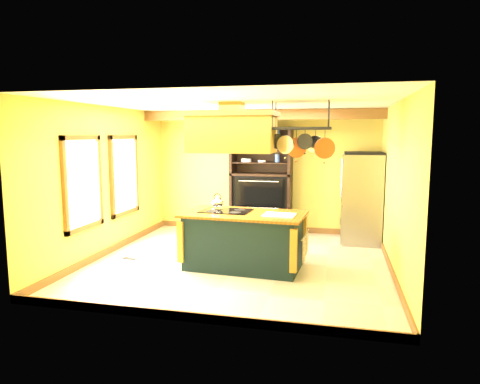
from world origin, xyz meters
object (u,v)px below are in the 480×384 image
at_px(refrigerator, 361,200).
at_px(hutch, 261,193).
at_px(kitchen_island, 244,240).
at_px(range_hood, 232,131).
at_px(pot_rack, 301,137).

distance_m(refrigerator, hutch, 2.15).
distance_m(kitchen_island, refrigerator, 2.97).
bearing_deg(refrigerator, hutch, 170.78).
bearing_deg(refrigerator, range_hood, -134.53).
height_order(pot_rack, hutch, pot_rack).
xyz_separation_m(kitchen_island, refrigerator, (1.96, 2.19, 0.41)).
distance_m(kitchen_island, range_hood, 1.79).
distance_m(kitchen_island, pot_rack, 1.92).
bearing_deg(kitchen_island, pot_rack, 3.74).
distance_m(range_hood, pot_rack, 1.12).
bearing_deg(hutch, range_hood, -90.80).
bearing_deg(range_hood, hutch, 89.20).
height_order(pot_rack, refrigerator, pot_rack).
distance_m(kitchen_island, hutch, 2.58).
height_order(refrigerator, hutch, hutch).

